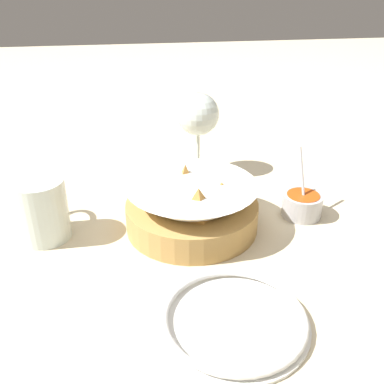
{
  "coord_description": "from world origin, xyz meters",
  "views": [
    {
      "loc": [
        -0.61,
        0.11,
        0.39
      ],
      "look_at": [
        -0.0,
        0.02,
        0.07
      ],
      "focal_mm": 40.0,
      "sensor_mm": 36.0,
      "label": 1
    }
  ],
  "objects_px": {
    "wine_glass": "(198,117)",
    "beer_mug": "(42,211)",
    "sauce_cup": "(302,204)",
    "food_basket": "(192,208)",
    "side_plate": "(238,319)"
  },
  "relations": [
    {
      "from": "wine_glass",
      "to": "beer_mug",
      "type": "bearing_deg",
      "value": 125.51
    },
    {
      "from": "sauce_cup",
      "to": "beer_mug",
      "type": "bearing_deg",
      "value": 89.51
    },
    {
      "from": "sauce_cup",
      "to": "food_basket",
      "type": "bearing_deg",
      "value": 92.1
    },
    {
      "from": "food_basket",
      "to": "wine_glass",
      "type": "height_order",
      "value": "wine_glass"
    },
    {
      "from": "food_basket",
      "to": "beer_mug",
      "type": "height_order",
      "value": "beer_mug"
    },
    {
      "from": "sauce_cup",
      "to": "beer_mug",
      "type": "xyz_separation_m",
      "value": [
        0.0,
        0.44,
        0.02
      ]
    },
    {
      "from": "sauce_cup",
      "to": "beer_mug",
      "type": "distance_m",
      "value": 0.44
    },
    {
      "from": "wine_glass",
      "to": "side_plate",
      "type": "relative_size",
      "value": 0.92
    },
    {
      "from": "sauce_cup",
      "to": "side_plate",
      "type": "relative_size",
      "value": 0.62
    },
    {
      "from": "sauce_cup",
      "to": "side_plate",
      "type": "distance_m",
      "value": 0.3
    },
    {
      "from": "wine_glass",
      "to": "side_plate",
      "type": "xyz_separation_m",
      "value": [
        -0.45,
        0.03,
        -0.12
      ]
    },
    {
      "from": "wine_glass",
      "to": "sauce_cup",
      "type": "bearing_deg",
      "value": -144.35
    },
    {
      "from": "food_basket",
      "to": "side_plate",
      "type": "height_order",
      "value": "food_basket"
    },
    {
      "from": "wine_glass",
      "to": "side_plate",
      "type": "bearing_deg",
      "value": 176.47
    },
    {
      "from": "side_plate",
      "to": "wine_glass",
      "type": "bearing_deg",
      "value": -3.53
    }
  ]
}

